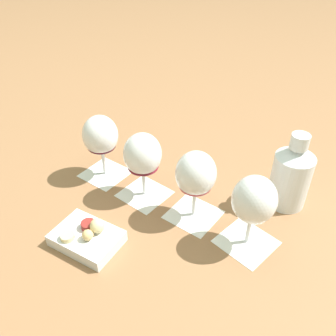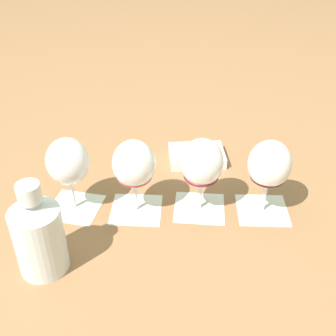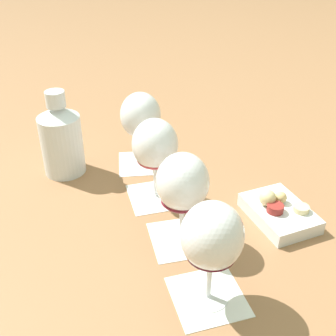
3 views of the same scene
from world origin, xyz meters
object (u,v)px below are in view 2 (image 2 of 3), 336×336
wine_glass_1 (134,167)px  snack_dish (196,155)px  wine_glass_0 (68,164)px  wine_glass_2 (202,165)px  wine_glass_3 (269,167)px  ceramic_vase (38,234)px

wine_glass_1 → snack_dish: size_ratio=1.06×
wine_glass_0 → snack_dish: size_ratio=1.06×
wine_glass_0 → wine_glass_2: same height
wine_glass_0 → wine_glass_3: (0.42, -0.16, 0.00)m
wine_glass_0 → ceramic_vase: 0.19m
wine_glass_0 → wine_glass_2: (0.28, -0.10, 0.00)m
wine_glass_0 → ceramic_vase: (-0.09, -0.17, -0.03)m
wine_glass_0 → wine_glass_2: bearing=-20.3°
wine_glass_1 → wine_glass_3: (0.28, -0.10, -0.00)m
wine_glass_0 → wine_glass_1: bearing=-23.2°
wine_glass_2 → snack_dish: (0.07, 0.20, -0.11)m
wine_glass_0 → snack_dish: bearing=14.6°
ceramic_vase → wine_glass_0: bearing=62.7°
wine_glass_0 → snack_dish: (0.36, 0.09, -0.11)m
ceramic_vase → snack_dish: (0.44, 0.26, -0.07)m
wine_glass_0 → wine_glass_3: 0.45m
wine_glass_2 → ceramic_vase: (-0.37, -0.06, -0.04)m
wine_glass_0 → wine_glass_3: bearing=-21.1°
wine_glass_0 → wine_glass_1: 0.15m
wine_glass_1 → ceramic_vase: 0.25m
ceramic_vase → wine_glass_3: bearing=0.7°
wine_glass_3 → snack_dish: bearing=104.0°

